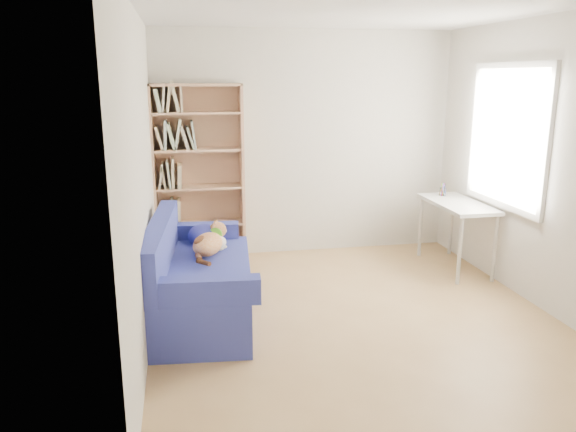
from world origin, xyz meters
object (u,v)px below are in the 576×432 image
(sofa, at_px, (197,279))
(desk, at_px, (457,210))
(bookshelf, at_px, (199,182))
(pen_cup, at_px, (443,191))

(sofa, xyz_separation_m, desk, (2.84, 0.73, 0.33))
(bookshelf, bearing_deg, sofa, -93.60)
(desk, bearing_deg, sofa, -165.61)
(bookshelf, xyz_separation_m, pen_cup, (2.73, -0.43, -0.12))
(pen_cup, bearing_deg, sofa, -159.15)
(desk, relative_size, pen_cup, 7.18)
(desk, xyz_separation_m, pen_cup, (-0.01, 0.35, 0.14))
(sofa, bearing_deg, desk, 19.36)
(sofa, distance_m, bookshelf, 1.62)
(desk, height_order, pen_cup, pen_cup)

